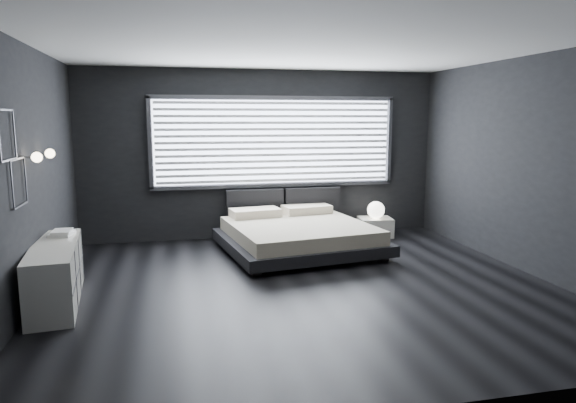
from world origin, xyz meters
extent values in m
plane|color=black|center=(0.00, 0.00, 0.00)|extent=(6.00, 6.00, 0.00)
plane|color=silver|center=(0.00, 0.00, 2.80)|extent=(6.00, 6.00, 0.00)
cube|color=black|center=(0.00, 2.75, 1.40)|extent=(6.00, 0.04, 2.80)
cube|color=black|center=(0.00, -2.75, 1.40)|extent=(6.00, 0.04, 2.80)
cube|color=black|center=(-3.00, 0.00, 1.40)|extent=(0.04, 5.50, 2.80)
cube|color=black|center=(3.00, 0.00, 1.40)|extent=(0.04, 5.50, 2.80)
cube|color=white|center=(0.20, 2.73, 1.61)|extent=(4.00, 0.02, 1.38)
cube|color=#47474C|center=(-1.84, 2.70, 1.61)|extent=(0.06, 0.08, 1.48)
cube|color=#47474C|center=(2.24, 2.70, 1.61)|extent=(0.06, 0.08, 1.48)
cube|color=#47474C|center=(0.20, 2.70, 2.34)|extent=(4.14, 0.08, 0.06)
cube|color=#47474C|center=(0.20, 2.70, 0.88)|extent=(4.14, 0.08, 0.06)
cube|color=white|center=(0.20, 2.67, 1.61)|extent=(3.94, 0.03, 1.32)
cube|color=black|center=(-0.17, 2.64, 0.57)|extent=(0.96, 0.16, 0.52)
cube|color=black|center=(0.83, 2.64, 0.57)|extent=(0.96, 0.16, 0.52)
cylinder|color=silver|center=(-2.95, 0.05, 1.60)|extent=(0.10, 0.02, 0.02)
sphere|color=#FFE5B7|center=(-2.88, 0.05, 1.60)|extent=(0.11, 0.11, 0.11)
cylinder|color=silver|center=(-2.95, 0.65, 1.60)|extent=(0.10, 0.02, 0.02)
sphere|color=#FFE5B7|center=(-2.88, 0.65, 1.60)|extent=(0.11, 0.11, 0.11)
cube|color=#47474C|center=(-2.98, -0.55, 2.08)|extent=(0.01, 0.46, 0.02)
cube|color=#47474C|center=(-2.98, -0.55, 1.62)|extent=(0.01, 0.46, 0.02)
cube|color=#47474C|center=(-2.98, -0.32, 1.85)|extent=(0.01, 0.02, 0.46)
cube|color=#47474C|center=(-2.98, -0.30, 1.61)|extent=(0.01, 0.46, 0.02)
cube|color=#47474C|center=(-2.98, -0.30, 1.15)|extent=(0.01, 0.46, 0.02)
cube|color=#47474C|center=(-2.98, -0.07, 1.38)|extent=(0.01, 0.02, 0.46)
cube|color=#47474C|center=(-2.98, -0.53, 1.38)|extent=(0.01, 0.02, 0.46)
cube|color=black|center=(-0.49, 0.57, 0.04)|extent=(0.14, 0.14, 0.08)
cube|color=black|center=(1.39, 0.85, 0.04)|extent=(0.14, 0.14, 0.08)
cube|color=black|center=(-0.73, 2.25, 0.04)|extent=(0.14, 0.14, 0.08)
cube|color=black|center=(1.14, 2.53, 0.04)|extent=(0.14, 0.14, 0.08)
cube|color=black|center=(0.33, 1.55, 0.16)|extent=(2.47, 2.39, 0.16)
cube|color=#B7AE96|center=(0.33, 1.55, 0.34)|extent=(2.22, 2.22, 0.20)
cube|color=#EEE1C6|center=(-0.23, 2.25, 0.50)|extent=(0.83, 0.53, 0.13)
cube|color=#EEE1C6|center=(0.66, 2.38, 0.50)|extent=(0.83, 0.53, 0.13)
cube|color=white|center=(1.86, 2.31, 0.16)|extent=(0.60, 0.52, 0.32)
sphere|color=white|center=(1.85, 2.26, 0.46)|extent=(0.29, 0.29, 0.29)
cube|color=white|center=(-2.78, 0.04, 0.33)|extent=(0.62, 1.67, 0.65)
cube|color=#47474C|center=(-2.55, 0.06, 0.33)|extent=(0.17, 1.61, 0.63)
cube|color=white|center=(-2.79, 0.52, 0.67)|extent=(0.27, 0.34, 0.04)
cube|color=white|center=(-2.78, 0.50, 0.70)|extent=(0.21, 0.28, 0.03)
camera|label=1|loc=(-1.48, -5.77, 2.01)|focal=32.00mm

